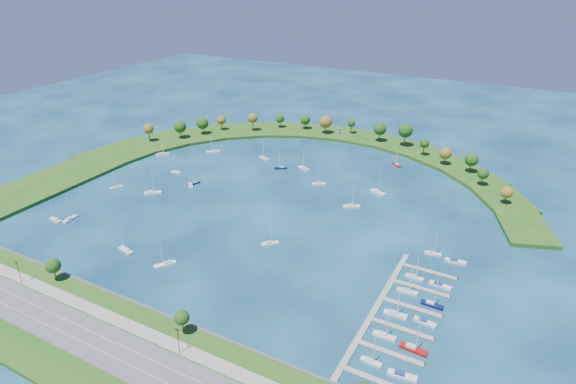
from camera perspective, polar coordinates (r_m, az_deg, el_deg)
The scene contains 37 objects.
ground at distance 261.33m, azimuth -1.49°, elevation -0.98°, with size 700.00×700.00×0.00m, color #072542.
south_shoreline at distance 182.70m, azimuth -21.80°, elevation -15.87°, with size 420.00×43.10×11.60m.
breakwater at distance 321.23m, azimuth -4.35°, elevation 4.33°, with size 286.74×247.64×2.00m.
breakwater_trees at distance 337.97m, azimuth 3.95°, elevation 7.17°, with size 240.18×90.38×16.19m.
harbor_tower at distance 361.82m, azimuth 5.98°, elevation 7.23°, with size 2.60×2.60×4.02m.
dock_system at distance 185.67m, azimuth 12.56°, elevation -13.91°, with size 24.28×82.00×1.60m.
moored_boat_0 at distance 313.84m, azimuth 12.73°, elevation 3.22°, with size 7.13×6.61×11.18m.
moored_boat_1 at distance 266.80m, azimuth -25.85°, elevation -2.94°, with size 7.84×2.82×11.29m.
moored_boat_2 at distance 227.61m, azimuth -18.66°, elevation -6.50°, with size 8.92×4.17×12.65m.
moored_boat_3 at distance 273.29m, azimuth 10.59°, elevation 0.03°, with size 9.77×5.84×13.88m.
moored_boat_4 at distance 264.61m, azimuth -24.39°, elevation -2.87°, with size 2.91×8.20×11.82m.
moored_boat_5 at distance 255.37m, azimuth 7.50°, elevation -1.64°, with size 9.06×6.53×13.18m.
moored_boat_6 at distance 285.35m, azimuth -10.97°, elevation 1.09°, with size 3.91×6.77×9.61m.
moored_boat_7 at distance 220.97m, azimuth -2.17°, elevation -6.04°, with size 7.35×7.56×12.11m.
moored_boat_8 at distance 317.19m, azimuth -2.83°, elevation 4.08°, with size 7.98×4.51×11.31m.
moored_boat_9 at distance 292.07m, azimuth -19.65°, elevation 0.60°, with size 5.35×7.23×10.57m.
moored_boat_10 at distance 278.46m, azimuth -15.72°, elevation -0.03°, with size 9.17×7.83×13.94m.
moored_boat_11 at distance 283.21m, azimuth -11.46°, elevation 0.86°, with size 6.18×6.37×10.20m.
moored_boat_12 at distance 331.83m, azimuth -8.84°, elevation 4.79°, with size 8.84×8.01×13.74m.
moored_boat_13 at distance 279.87m, azimuth 3.69°, elevation 1.04°, with size 8.15×5.84×11.84m.
moored_boat_14 at distance 303.11m, azimuth -13.09°, elevation 2.37°, with size 7.10×2.49×10.25m.
moored_boat_15 at distance 212.91m, azimuth -14.34°, elevation -8.25°, with size 7.36×9.07×13.57m.
moored_boat_16 at distance 300.67m, azimuth 1.93°, elevation 2.87°, with size 8.82×4.99×12.50m.
moored_boat_17 at distance 301.33m, azimuth -0.85°, elevation 2.93°, with size 7.80×6.21×11.60m.
moored_boat_18 at distance 334.32m, azimuth -14.65°, elevation 4.41°, with size 7.06×8.47×12.78m.
docked_boat_0 at distance 165.83m, azimuth 9.81°, elevation -19.10°, with size 7.18×2.31×10.43m.
docked_boat_1 at distance 163.56m, azimuth 13.34°, elevation -20.38°, with size 9.28×3.47×1.85m.
docked_boat_2 at distance 175.40m, azimuth 11.33°, elevation -16.28°, with size 8.06×2.34×11.81m.
docked_boat_3 at distance 172.64m, azimuth 14.62°, elevation -17.47°, with size 9.42×3.15×13.65m.
docked_boat_4 at distance 184.90m, azimuth 12.59°, elevation -13.88°, with size 8.59×2.92×12.43m.
docked_boat_5 at distance 184.35m, azimuth 15.88°, elevation -14.57°, with size 8.31×3.27×1.65m.
docked_boat_6 at distance 196.87m, azimuth 13.92°, elevation -11.30°, with size 8.14×2.72×11.79m.
docked_boat_7 at distance 192.69m, azimuth 16.70°, elevation -12.59°, with size 8.41×2.63×12.25m.
docked_boat_8 at distance 205.55m, azimuth 14.75°, elevation -9.67°, with size 7.62×2.62×11.01m.
docked_boat_9 at distance 203.73m, azimuth 17.56°, elevation -10.49°, with size 9.09×3.36×1.81m.
docked_boat_10 at distance 223.03m, azimuth 16.78°, elevation -6.93°, with size 7.49×3.24×10.66m.
docked_boat_11 at distance 220.69m, azimuth 19.20°, elevation -7.74°, with size 9.02×3.35×1.80m.
Camera 1 is at (117.38, -202.53, 116.16)m, focal length 30.02 mm.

